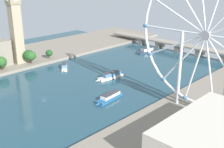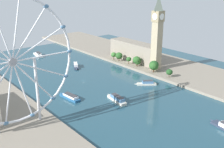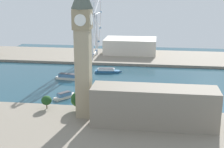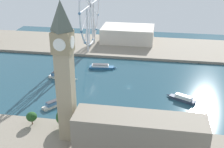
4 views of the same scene
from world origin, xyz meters
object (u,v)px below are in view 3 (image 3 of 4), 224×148
object	(u,v)px
riverside_hall	(130,46)
tour_boat_1	(107,71)
tour_boat_2	(69,77)
tour_boat_4	(65,96)
ferris_wheel	(94,16)
parliament_block	(154,106)
clock_tower	(83,49)
tour_boat_0	(190,91)

from	to	relation	value
riverside_hall	tour_boat_1	bearing A→B (deg)	169.83
tour_boat_2	tour_boat_4	world-z (taller)	tour_boat_2
ferris_wheel	riverside_hall	xyz separation A→B (m)	(34.52, -44.12, -43.88)
parliament_block	tour_boat_2	xyz separation A→B (m)	(109.24, 88.73, -13.58)
tour_boat_2	clock_tower	bearing A→B (deg)	-60.83
clock_tower	ferris_wheel	distance (m)	198.98
tour_boat_0	tour_boat_4	bearing A→B (deg)	42.72
tour_boat_1	parliament_block	bearing A→B (deg)	-75.38
tour_boat_0	tour_boat_2	bearing A→B (deg)	15.05
parliament_block	tour_boat_0	size ratio (longest dim) A/B	3.18
tour_boat_2	tour_boat_4	distance (m)	57.40
tour_boat_0	riverside_hall	bearing A→B (deg)	-38.83
parliament_block	riverside_hall	xyz separation A→B (m)	(240.13, 35.74, -3.04)
parliament_block	clock_tower	bearing A→B (deg)	79.70
parliament_block	tour_boat_4	xyz separation A→B (m)	(53.17, 76.44, -14.07)
tour_boat_2	riverside_hall	bearing A→B (deg)	75.77
clock_tower	tour_boat_4	xyz separation A→B (m)	(44.17, 26.90, -50.12)
ferris_wheel	tour_boat_1	world-z (taller)	ferris_wheel
tour_boat_4	tour_boat_1	bearing A→B (deg)	22.68
ferris_wheel	tour_boat_2	bearing A→B (deg)	174.74
clock_tower	tour_boat_2	xyz separation A→B (m)	(100.23, 39.19, -49.62)
tour_boat_0	tour_boat_2	world-z (taller)	tour_boat_2
clock_tower	riverside_hall	xyz separation A→B (m)	(231.12, -13.80, -39.09)
parliament_block	tour_boat_4	distance (m)	94.17
ferris_wheel	tour_boat_4	world-z (taller)	ferris_wheel
ferris_wheel	tour_boat_2	xyz separation A→B (m)	(-96.36, 8.87, -54.42)
parliament_block	riverside_hall	world-z (taller)	parliament_block
clock_tower	riverside_hall	world-z (taller)	clock_tower
clock_tower	tour_boat_2	distance (m)	118.51
clock_tower	tour_boat_1	size ratio (longest dim) A/B	3.00
clock_tower	ferris_wheel	xyz separation A→B (m)	(196.60, 30.32, 4.80)
riverside_hall	tour_boat_1	distance (m)	99.79
tour_boat_0	parliament_block	bearing A→B (deg)	96.97
tour_boat_2	tour_boat_4	size ratio (longest dim) A/B	1.39
tour_boat_1	tour_boat_4	bearing A→B (deg)	-110.42
parliament_block	riverside_hall	distance (m)	242.79
clock_tower	parliament_block	distance (m)	61.92
tour_boat_1	tour_boat_0	bearing A→B (deg)	-41.81
ferris_wheel	tour_boat_0	distance (m)	175.83
clock_tower	tour_boat_2	bearing A→B (deg)	21.36
clock_tower	ferris_wheel	size ratio (longest dim) A/B	0.90
clock_tower	parliament_block	xyz separation A→B (m)	(-9.00, -49.54, -36.04)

